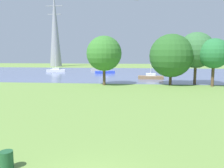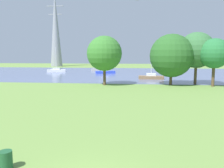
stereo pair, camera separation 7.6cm
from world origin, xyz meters
name	(u,v)px [view 1 (the left image)]	position (x,y,z in m)	size (l,w,h in m)	color
ground_plane	(122,92)	(0.00, 22.00, 0.00)	(160.00, 160.00, 0.00)	olive
litter_bin	(7,160)	(-3.82, 1.70, 0.40)	(0.56, 0.56, 0.80)	#1E512D
water_surface	(129,73)	(0.00, 50.00, 0.01)	(140.00, 40.00, 0.02)	slate
sailboat_gray	(99,69)	(-8.55, 56.71, 0.47)	(5.03, 3.00, 7.64)	gray
sailboat_blue	(105,72)	(-5.95, 49.11, 0.47)	(5.03, 2.83, 7.52)	blue
sailboat_white	(56,70)	(-19.61, 52.31, 0.46)	(5.03, 2.84, 6.58)	white
sailboat_brown	(151,77)	(4.55, 37.65, 0.45)	(4.83, 1.60, 5.50)	brown
tree_east_near	(104,54)	(-3.24, 28.34, 4.93)	(5.43, 5.43, 7.66)	brown
tree_west_far	(171,56)	(7.14, 29.80, 4.59)	(6.76, 6.76, 7.97)	brown
tree_west_near	(196,50)	(11.15, 30.86, 5.45)	(5.67, 5.67, 8.30)	brown
tree_mid_shore	(214,54)	(13.19, 28.63, 4.93)	(4.45, 4.45, 7.17)	brown
electricity_pylon	(55,29)	(-28.70, 78.22, 13.95)	(6.40, 4.40, 27.87)	gray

